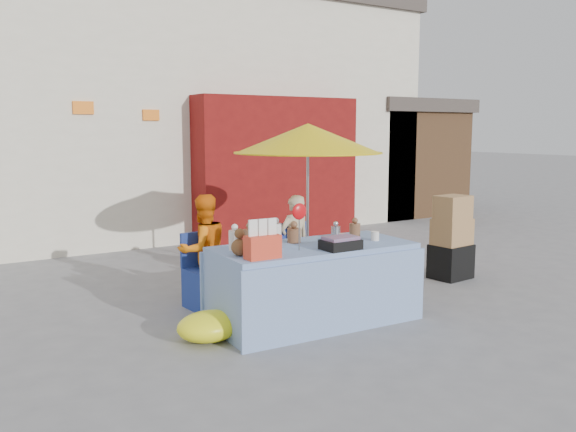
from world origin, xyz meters
TOP-DOWN VIEW (x-y plane):
  - ground at (0.00, 0.00)m, footprint 80.00×80.00m
  - backdrop at (0.52, 7.52)m, footprint 14.00×8.00m
  - market_table at (-0.14, -0.30)m, footprint 2.19×1.10m
  - chair_left at (-0.83, 0.77)m, footprint 0.52×0.51m
  - chair_right at (0.42, 0.77)m, footprint 0.52×0.51m
  - vendor_orange at (-0.83, 0.90)m, footprint 0.66×0.53m
  - vendor_beige at (0.42, 0.90)m, footprint 0.46×0.32m
  - umbrella at (0.72, 1.05)m, footprint 1.90×1.90m
  - box_stack at (2.53, 0.24)m, footprint 0.55×0.46m
  - tarp_bundle at (-1.31, -0.25)m, footprint 0.64×0.51m

SIDE VIEW (x-z plane):
  - ground at x=0.00m, z-range 0.00..0.00m
  - tarp_bundle at x=-1.31m, z-range 0.00..0.29m
  - chair_left at x=-0.83m, z-range -0.17..0.68m
  - chair_right at x=0.42m, z-range -0.17..0.68m
  - market_table at x=-0.14m, z-range -0.23..1.07m
  - box_stack at x=2.53m, z-range -0.04..1.09m
  - vendor_beige at x=0.42m, z-range 0.00..1.21m
  - vendor_orange at x=-0.83m, z-range 0.00..1.28m
  - umbrella at x=0.72m, z-range 0.85..2.94m
  - backdrop at x=0.52m, z-range -0.80..7.00m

